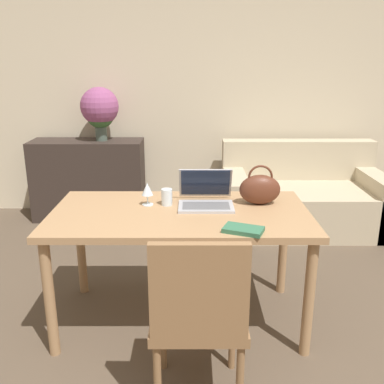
% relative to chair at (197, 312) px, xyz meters
% --- Properties ---
extents(wall_back, '(10.00, 0.06, 2.70)m').
position_rel_chair_xyz_m(wall_back, '(0.04, 2.91, 0.84)').
color(wall_back, beige).
rests_on(wall_back, ground_plane).
extents(dining_table, '(1.55, 0.81, 0.74)m').
position_rel_chair_xyz_m(dining_table, '(-0.10, 0.72, 0.15)').
color(dining_table, '#A87F56').
rests_on(dining_table, ground_plane).
extents(chair, '(0.44, 0.44, 0.91)m').
position_rel_chair_xyz_m(chair, '(0.00, 0.00, 0.00)').
color(chair, olive).
rests_on(chair, ground_plane).
extents(couch, '(1.56, 0.90, 0.82)m').
position_rel_chair_xyz_m(couch, '(1.07, 2.36, -0.23)').
color(couch, '#C1B293').
rests_on(couch, ground_plane).
extents(sideboard, '(1.14, 0.40, 0.83)m').
position_rel_chair_xyz_m(sideboard, '(-1.11, 2.62, -0.10)').
color(sideboard, '#332823').
rests_on(sideboard, ground_plane).
extents(laptop, '(0.34, 0.32, 0.21)m').
position_rel_chair_xyz_m(laptop, '(0.06, 0.86, 0.29)').
color(laptop, '#ADADB2').
rests_on(laptop, dining_table).
extents(drinking_glass, '(0.07, 0.07, 0.10)m').
position_rel_chair_xyz_m(drinking_glass, '(-0.19, 0.84, 0.28)').
color(drinking_glass, silver).
rests_on(drinking_glass, dining_table).
extents(wine_glass, '(0.07, 0.07, 0.14)m').
position_rel_chair_xyz_m(wine_glass, '(-0.31, 0.84, 0.33)').
color(wine_glass, silver).
rests_on(wine_glass, dining_table).
extents(handbag, '(0.26, 0.13, 0.25)m').
position_rel_chair_xyz_m(handbag, '(0.39, 0.85, 0.33)').
color(handbag, '#592D1E').
rests_on(handbag, dining_table).
extents(flower_vase, '(0.38, 0.38, 0.53)m').
position_rel_chair_xyz_m(flower_vase, '(-0.95, 2.62, 0.63)').
color(flower_vase, '#47564C').
rests_on(flower_vase, sideboard).
extents(book, '(0.24, 0.19, 0.02)m').
position_rel_chair_xyz_m(book, '(0.24, 0.40, 0.24)').
color(book, '#336B4C').
rests_on(book, dining_table).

